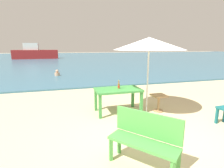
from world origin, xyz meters
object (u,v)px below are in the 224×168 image
at_px(boat_barge, 35,53).
at_px(beer_bottle_amber, 119,86).
at_px(picnic_table_green, 118,92).
at_px(bench_green_left, 145,137).
at_px(swimmer_person, 57,73).
at_px(patio_umbrella, 149,44).
at_px(side_table_wood, 159,101).

bearing_deg(boat_barge, beer_bottle_amber, -77.72).
bearing_deg(beer_bottle_amber, picnic_table_green, -140.54).
xyz_separation_m(bench_green_left, boat_barge, (-5.38, 29.04, 0.44)).
height_order(bench_green_left, swimmer_person, bench_green_left).
height_order(beer_bottle_amber, swimmer_person, beer_bottle_amber).
relative_size(picnic_table_green, boat_barge, 0.20).
xyz_separation_m(patio_umbrella, boat_barge, (-6.59, 26.73, -1.14)).
height_order(bench_green_left, boat_barge, boat_barge).
bearing_deg(patio_umbrella, boat_barge, 103.85).
bearing_deg(beer_bottle_amber, boat_barge, 102.28).
height_order(picnic_table_green, swimmer_person, picnic_table_green).
relative_size(picnic_table_green, beer_bottle_amber, 5.28).
xyz_separation_m(side_table_wood, bench_green_left, (-1.62, -2.29, 0.19)).
relative_size(swimmer_person, boat_barge, 0.06).
bearing_deg(side_table_wood, bench_green_left, -125.20).
xyz_separation_m(beer_bottle_amber, side_table_wood, (1.24, -0.30, -0.50)).
relative_size(picnic_table_green, side_table_wood, 2.59).
distance_m(patio_umbrella, boat_barge, 27.56).
xyz_separation_m(beer_bottle_amber, boat_barge, (-5.76, 26.45, 0.13)).
height_order(beer_bottle_amber, bench_green_left, beer_bottle_amber).
height_order(side_table_wood, bench_green_left, bench_green_left).
bearing_deg(patio_umbrella, beer_bottle_amber, 161.57).
relative_size(picnic_table_green, patio_umbrella, 0.61).
bearing_deg(swimmer_person, beer_bottle_amber, -75.02).
bearing_deg(bench_green_left, swimmer_person, 99.19).
distance_m(side_table_wood, swimmer_person, 8.46).
height_order(beer_bottle_amber, boat_barge, boat_barge).
bearing_deg(swimmer_person, side_table_wood, -67.39).
distance_m(picnic_table_green, swimmer_person, 7.80).
xyz_separation_m(patio_umbrella, side_table_wood, (0.41, -0.02, -1.76)).
distance_m(picnic_table_green, boat_barge, 27.09).
distance_m(beer_bottle_amber, boat_barge, 27.07).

